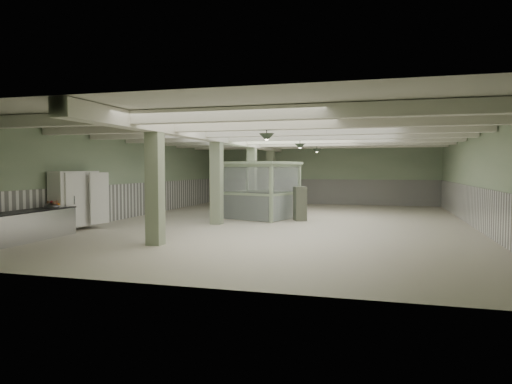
% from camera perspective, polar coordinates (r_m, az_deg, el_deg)
% --- Properties ---
extents(floor, '(20.00, 20.00, 0.00)m').
position_cam_1_polar(floor, '(18.14, 3.63, -3.90)').
color(floor, beige).
rests_on(floor, ground).
extents(ceiling, '(14.00, 20.00, 0.02)m').
position_cam_1_polar(ceiling, '(18.06, 3.67, 7.52)').
color(ceiling, beige).
rests_on(ceiling, wall_back).
extents(wall_back, '(14.00, 0.02, 3.60)m').
position_cam_1_polar(wall_back, '(27.87, 7.83, 2.20)').
color(wall_back, '#9BAE8B').
rests_on(wall_back, floor).
extents(wall_front, '(14.00, 0.02, 3.60)m').
position_cam_1_polar(wall_front, '(8.47, -10.23, 0.41)').
color(wall_front, '#9BAE8B').
rests_on(wall_front, floor).
extents(wall_left, '(0.02, 20.00, 3.60)m').
position_cam_1_polar(wall_left, '(20.60, -15.79, 1.84)').
color(wall_left, '#9BAE8B').
rests_on(wall_left, floor).
extents(wall_right, '(0.02, 20.00, 3.60)m').
position_cam_1_polar(wall_right, '(17.95, 26.11, 1.49)').
color(wall_right, '#9BAE8B').
rests_on(wall_right, floor).
extents(wainscot_left, '(0.05, 19.90, 1.50)m').
position_cam_1_polar(wainscot_left, '(20.64, -15.69, -1.07)').
color(wainscot_left, white).
rests_on(wainscot_left, floor).
extents(wainscot_right, '(0.05, 19.90, 1.50)m').
position_cam_1_polar(wainscot_right, '(18.00, 25.95, -1.85)').
color(wainscot_right, white).
rests_on(wainscot_right, floor).
extents(wainscot_back, '(13.90, 0.05, 1.50)m').
position_cam_1_polar(wainscot_back, '(27.88, 7.81, 0.04)').
color(wainscot_back, white).
rests_on(wainscot_back, floor).
extents(girder, '(0.45, 19.90, 0.40)m').
position_cam_1_polar(girder, '(18.71, -3.90, 6.68)').
color(girder, silver).
rests_on(girder, ceiling).
extents(beam_a, '(13.90, 0.35, 0.32)m').
position_cam_1_polar(beam_a, '(10.84, -4.51, 9.58)').
color(beam_a, silver).
rests_on(beam_a, ceiling).
extents(beam_b, '(13.90, 0.35, 0.32)m').
position_cam_1_polar(beam_b, '(13.21, -0.79, 8.40)').
color(beam_b, silver).
rests_on(beam_b, ceiling).
extents(beam_c, '(13.90, 0.35, 0.32)m').
position_cam_1_polar(beam_c, '(15.62, 1.79, 7.57)').
color(beam_c, silver).
rests_on(beam_c, ceiling).
extents(beam_d, '(13.90, 0.35, 0.32)m').
position_cam_1_polar(beam_d, '(18.05, 3.67, 6.95)').
color(beam_d, silver).
rests_on(beam_d, ceiling).
extents(beam_e, '(13.90, 0.35, 0.32)m').
position_cam_1_polar(beam_e, '(20.50, 5.09, 6.47)').
color(beam_e, silver).
rests_on(beam_e, ceiling).
extents(beam_f, '(13.90, 0.35, 0.32)m').
position_cam_1_polar(beam_f, '(22.96, 6.21, 6.09)').
color(beam_f, silver).
rests_on(beam_f, ceiling).
extents(beam_g, '(13.90, 0.35, 0.32)m').
position_cam_1_polar(beam_g, '(25.43, 7.11, 5.78)').
color(beam_g, silver).
rests_on(beam_g, ceiling).
extents(column_a, '(0.42, 0.42, 3.60)m').
position_cam_1_polar(column_a, '(13.16, -12.53, 1.29)').
color(column_a, '#94A383').
rests_on(column_a, floor).
extents(column_b, '(0.42, 0.42, 3.60)m').
position_cam_1_polar(column_b, '(17.74, -4.95, 1.77)').
color(column_b, '#94A383').
rests_on(column_b, floor).
extents(column_c, '(0.42, 0.42, 3.60)m').
position_cam_1_polar(column_c, '(22.49, -0.52, 2.04)').
color(column_c, '#94A383').
rests_on(column_c, floor).
extents(column_d, '(0.42, 0.42, 3.60)m').
position_cam_1_polar(column_d, '(26.36, 1.86, 2.18)').
color(column_d, '#94A383').
rests_on(column_d, floor).
extents(pendant_front, '(0.44, 0.44, 0.22)m').
position_cam_1_polar(pendant_front, '(13.05, 1.34, 6.84)').
color(pendant_front, '#2C3A2B').
rests_on(pendant_front, ceiling).
extents(pendant_mid, '(0.44, 0.44, 0.22)m').
position_cam_1_polar(pendant_mid, '(18.42, 5.51, 5.70)').
color(pendant_mid, '#2C3A2B').
rests_on(pendant_mid, ceiling).
extents(pendant_back, '(0.44, 0.44, 0.22)m').
position_cam_1_polar(pendant_back, '(23.36, 7.62, 5.12)').
color(pendant_back, '#2C3A2B').
rests_on(pendant_back, ceiling).
extents(prep_counter, '(0.83, 4.74, 0.91)m').
position_cam_1_polar(prep_counter, '(14.83, -28.31, -4.00)').
color(prep_counter, '#B2B1B6').
rests_on(prep_counter, floor).
extents(veg_colander, '(0.53, 0.53, 0.22)m').
position_cam_1_polar(veg_colander, '(16.01, -24.19, -1.45)').
color(veg_colander, '#414146').
rests_on(veg_colander, prep_counter).
extents(orange_bowl, '(0.24, 0.24, 0.08)m').
position_cam_1_polar(orange_bowl, '(16.04, -23.61, -1.68)').
color(orange_bowl, '#B2B2B7').
rests_on(orange_bowl, prep_counter).
extents(walkin_cooler, '(0.83, 2.12, 1.94)m').
position_cam_1_polar(walkin_cooler, '(17.12, -21.60, -1.24)').
color(walkin_cooler, white).
rests_on(walkin_cooler, floor).
extents(guard_booth, '(3.71, 3.41, 2.45)m').
position_cam_1_polar(guard_booth, '(19.82, 0.26, 1.57)').
color(guard_booth, '#97AB88').
rests_on(guard_booth, floor).
extents(filing_cabinet, '(0.67, 0.78, 1.41)m').
position_cam_1_polar(filing_cabinet, '(19.01, 5.52, -1.45)').
color(filing_cabinet, '#5F6353').
rests_on(filing_cabinet, floor).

